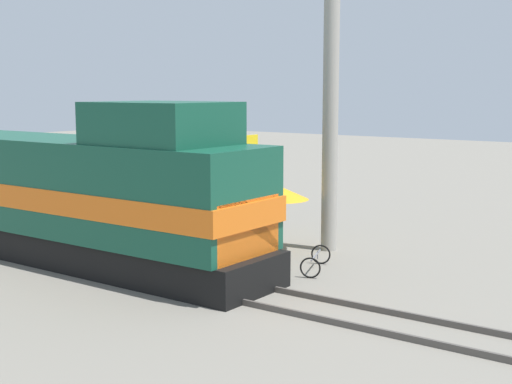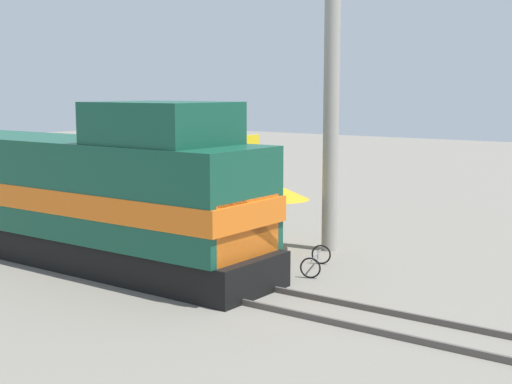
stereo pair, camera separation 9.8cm
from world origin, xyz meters
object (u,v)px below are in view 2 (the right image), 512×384
at_px(utility_pole, 331,97).
at_px(bicycle, 227,233).
at_px(vendor_umbrella, 280,193).
at_px(billboard_sign, 238,160).
at_px(person_bystander, 208,221).
at_px(bicycle_spare, 316,261).
at_px(locomotive, 60,193).

distance_m(utility_pole, bicycle, 6.05).
bearing_deg(vendor_umbrella, billboard_sign, 61.45).
height_order(person_bystander, bicycle, person_bystander).
xyz_separation_m(utility_pole, bicycle, (-1.06, 3.55, -4.79)).
xyz_separation_m(vendor_umbrella, bicycle, (0.05, 2.27, -1.63)).
bearing_deg(utility_pole, bicycle_spare, -157.43).
bearing_deg(bicycle, utility_pole, 160.26).
xyz_separation_m(locomotive, utility_pole, (5.95, -6.50, 3.03)).
distance_m(vendor_umbrella, person_bystander, 2.74).
distance_m(utility_pole, vendor_umbrella, 3.58).
distance_m(utility_pole, person_bystander, 5.92).
distance_m(person_bystander, bicycle, 1.15).
height_order(locomotive, billboard_sign, locomotive).
xyz_separation_m(bicycle, bicycle_spare, (-1.61, -4.66, -0.02)).
height_order(utility_pole, bicycle_spare, utility_pole).
bearing_deg(billboard_sign, bicycle_spare, -120.67).
relative_size(locomotive, billboard_sign, 4.62).
height_order(vendor_umbrella, person_bystander, vendor_umbrella).
height_order(utility_pole, person_bystander, utility_pole).
bearing_deg(person_bystander, utility_pole, -60.43).
height_order(billboard_sign, person_bystander, billboard_sign).
bearing_deg(person_bystander, vendor_umbrella, -68.04).
bearing_deg(vendor_umbrella, person_bystander, 111.96).
height_order(locomotive, bicycle_spare, locomotive).
height_order(billboard_sign, bicycle, billboard_sign).
relative_size(utility_pole, billboard_sign, 2.78).
bearing_deg(locomotive, vendor_umbrella, -47.15).
relative_size(locomotive, bicycle_spare, 8.94).
relative_size(vendor_umbrella, billboard_sign, 0.60).
height_order(person_bystander, bicycle_spare, person_bystander).
bearing_deg(bicycle, vendor_umbrella, 142.39).
bearing_deg(bicycle, person_bystander, 49.34).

